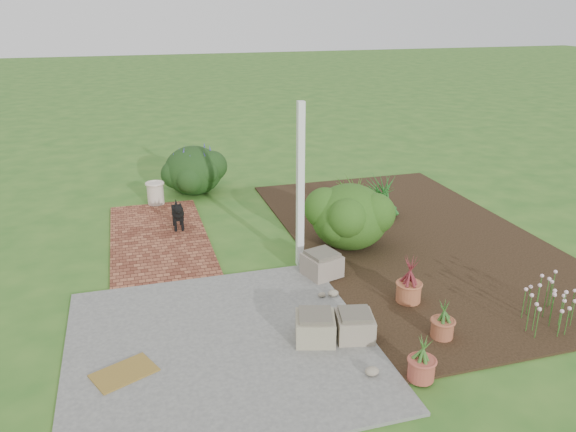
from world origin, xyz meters
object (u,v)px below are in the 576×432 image
object	(u,v)px
cream_ceramic_urn	(155,193)
stone_trough_near	(355,326)
black_dog	(178,213)
evergreen_shrub	(350,215)

from	to	relation	value
cream_ceramic_urn	stone_trough_near	bearing A→B (deg)	-70.78
stone_trough_near	black_dog	bearing A→B (deg)	112.06
stone_trough_near	cream_ceramic_urn	distance (m)	5.86
black_dog	cream_ceramic_urn	xyz separation A→B (m)	(-0.29, 1.48, -0.09)
stone_trough_near	cream_ceramic_urn	size ratio (longest dim) A/B	1.00
stone_trough_near	evergreen_shrub	world-z (taller)	evergreen_shrub
cream_ceramic_urn	black_dog	bearing A→B (deg)	-79.04
stone_trough_near	cream_ceramic_urn	world-z (taller)	cream_ceramic_urn
stone_trough_near	black_dog	distance (m)	4.37
stone_trough_near	evergreen_shrub	xyz separation A→B (m)	(0.97, 2.57, 0.38)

